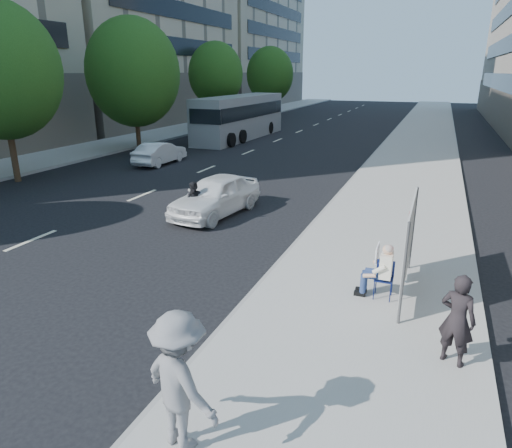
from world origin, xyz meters
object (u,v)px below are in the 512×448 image
at_px(white_sedan_near, 216,195).
at_px(white_sedan_mid, 160,153).
at_px(protest_banner, 409,243).
at_px(seated_protester, 380,267).
at_px(pedestrian_woman, 457,320).
at_px(bus, 240,117).
at_px(motorcycle, 195,203).
at_px(jogger, 180,382).

xyz_separation_m(white_sedan_near, white_sedan_mid, (-7.41, 7.71, -0.10)).
relative_size(white_sedan_near, white_sedan_mid, 1.12).
bearing_deg(white_sedan_near, protest_banner, -24.05).
bearing_deg(seated_protester, pedestrian_woman, -53.37).
xyz_separation_m(seated_protester, white_sedan_near, (-6.54, 4.81, -0.14)).
bearing_deg(white_sedan_near, white_sedan_mid, 141.68).
bearing_deg(white_sedan_mid, bus, -90.07).
height_order(pedestrian_woman, white_sedan_near, pedestrian_woman).
xyz_separation_m(pedestrian_woman, protest_banner, (-1.02, 2.51, 0.40)).
bearing_deg(seated_protester, protest_banner, 37.92).
relative_size(protest_banner, bus, 0.25).
distance_m(protest_banner, bus, 27.84).
bearing_deg(pedestrian_woman, white_sedan_near, -17.65).
height_order(white_sedan_mid, motorcycle, motorcycle).
xyz_separation_m(jogger, motorcycle, (-4.92, 9.35, -0.53)).
relative_size(protest_banner, white_sedan_mid, 0.80).
height_order(pedestrian_woman, motorcycle, pedestrian_woman).
bearing_deg(pedestrian_woman, seated_protester, -30.55).
height_order(white_sedan_near, bus, bus).
height_order(protest_banner, motorcycle, protest_banner).
xyz_separation_m(protest_banner, bus, (-14.46, 23.79, 0.23)).
relative_size(seated_protester, white_sedan_near, 0.30).
bearing_deg(motorcycle, white_sedan_near, 67.81).
relative_size(seated_protester, white_sedan_mid, 0.34).
xyz_separation_m(protest_banner, white_sedan_mid, (-14.48, 12.10, -0.77)).
distance_m(jogger, motorcycle, 10.58).
bearing_deg(white_sedan_near, pedestrian_woman, -32.67).
bearing_deg(pedestrian_woman, white_sedan_mid, -20.48).
distance_m(pedestrian_woman, white_sedan_near, 10.64).
distance_m(seated_protester, motorcycle, 7.88).
xyz_separation_m(white_sedan_near, bus, (-7.39, 19.40, 0.90)).
bearing_deg(white_sedan_near, motorcycle, -101.33).
height_order(protest_banner, white_sedan_near, protest_banner).
bearing_deg(motorcycle, seated_protester, -32.36).
bearing_deg(bus, white_sedan_mid, -88.46).
bearing_deg(protest_banner, jogger, -112.77).
height_order(seated_protester, bus, bus).
height_order(jogger, motorcycle, jogger).
bearing_deg(protest_banner, motorcycle, 155.09).
distance_m(white_sedan_near, bus, 20.78).
distance_m(pedestrian_woman, white_sedan_mid, 21.31).
distance_m(seated_protester, jogger, 5.83).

